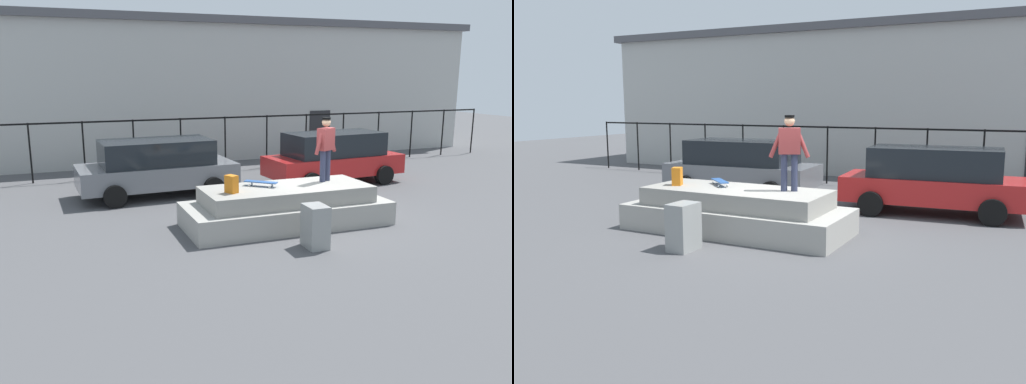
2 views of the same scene
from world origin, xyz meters
TOP-DOWN VIEW (x-y plane):
  - ground_plane at (0.00, 0.00)m, footprint 60.00×60.00m
  - concrete_ledge at (-0.95, -0.20)m, footprint 5.00×2.02m
  - skateboarder at (0.23, 0.02)m, footprint 0.83×0.48m
  - skateboard at (-1.53, 0.04)m, footprint 0.74×0.70m
  - backpack at (-2.42, -0.38)m, footprint 0.30×0.34m
  - car_grey_hatchback_near at (-3.27, 4.11)m, footprint 4.73×2.39m
  - car_red_hatchback_mid at (2.61, 3.75)m, footprint 4.72×2.31m
  - utility_box at (-1.09, -2.00)m, footprint 0.46×0.61m
  - fence_row at (-0.00, 7.44)m, footprint 24.06×0.06m
  - warehouse_building at (0.00, 13.58)m, footprint 25.90×8.82m

SIDE VIEW (x-z plane):
  - ground_plane at x=0.00m, z-range 0.00..0.00m
  - concrete_ledge at x=-0.95m, z-range -0.04..0.92m
  - utility_box at x=-1.09m, z-range 0.00..0.93m
  - car_grey_hatchback_near at x=-3.27m, z-range 0.06..1.76m
  - car_red_hatchback_mid at x=2.61m, z-range 0.05..1.77m
  - skateboard at x=-1.53m, z-range 1.01..1.13m
  - backpack at x=-2.42m, z-range 0.97..1.38m
  - fence_row at x=0.00m, z-range 0.34..2.38m
  - skateboarder at x=0.23m, z-range 1.09..2.71m
  - warehouse_building at x=0.00m, z-range 0.01..5.89m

